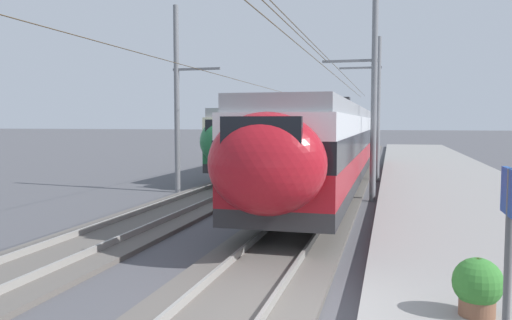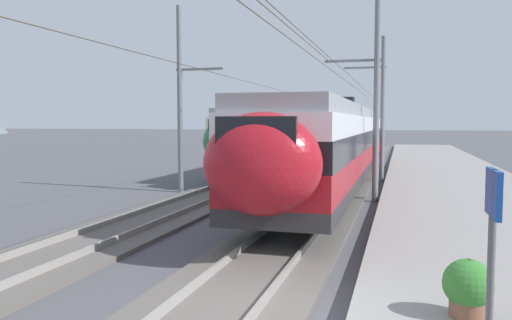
{
  "view_description": "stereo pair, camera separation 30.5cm",
  "coord_description": "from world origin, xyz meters",
  "px_view_note": "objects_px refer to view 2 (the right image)",
  "views": [
    {
      "loc": [
        -7.63,
        -1.39,
        3.18
      ],
      "look_at": [
        7.88,
        2.71,
        1.98
      ],
      "focal_mm": 35.75,
      "sensor_mm": 36.0,
      "label": 1
    },
    {
      "loc": [
        -7.55,
        -1.68,
        3.18
      ],
      "look_at": [
        7.88,
        2.71,
        1.98
      ],
      "focal_mm": 35.75,
      "sensor_mm": 36.0,
      "label": 2
    }
  ],
  "objects_px": {
    "train_far_track": "(296,135)",
    "catenary_mast_east": "(380,106)",
    "catenary_mast_mid": "(373,93)",
    "potted_plant_by_shelter": "(468,286)",
    "platform_sign": "(492,229)",
    "train_near_platform": "(337,142)",
    "catenary_mast_far_side": "(183,97)"
  },
  "relations": [
    {
      "from": "catenary_mast_east",
      "to": "potted_plant_by_shelter",
      "type": "xyz_separation_m",
      "value": [
        -19.89,
        -2.1,
        -3.25
      ]
    },
    {
      "from": "platform_sign",
      "to": "train_near_platform",
      "type": "bearing_deg",
      "value": 11.86
    },
    {
      "from": "catenary_mast_east",
      "to": "potted_plant_by_shelter",
      "type": "distance_m",
      "value": 20.26
    },
    {
      "from": "train_far_track",
      "to": "catenary_mast_mid",
      "type": "bearing_deg",
      "value": -159.04
    },
    {
      "from": "train_near_platform",
      "to": "platform_sign",
      "type": "bearing_deg",
      "value": -168.14
    },
    {
      "from": "train_far_track",
      "to": "catenary_mast_mid",
      "type": "xyz_separation_m",
      "value": [
        -17.15,
        -6.57,
        2.09
      ]
    },
    {
      "from": "train_near_platform",
      "to": "platform_sign",
      "type": "relative_size",
      "value": 12.04
    },
    {
      "from": "catenary_mast_mid",
      "to": "train_near_platform",
      "type": "bearing_deg",
      "value": 28.65
    },
    {
      "from": "catenary_mast_mid",
      "to": "catenary_mast_far_side",
      "type": "distance_m",
      "value": 8.34
    },
    {
      "from": "train_near_platform",
      "to": "catenary_mast_mid",
      "type": "bearing_deg",
      "value": -151.35
    },
    {
      "from": "train_far_track",
      "to": "catenary_mast_east",
      "type": "relative_size",
      "value": 0.65
    },
    {
      "from": "train_far_track",
      "to": "catenary_mast_far_side",
      "type": "height_order",
      "value": "catenary_mast_far_side"
    },
    {
      "from": "train_near_platform",
      "to": "platform_sign",
      "type": "height_order",
      "value": "train_near_platform"
    },
    {
      "from": "train_near_platform",
      "to": "train_far_track",
      "type": "height_order",
      "value": "same"
    },
    {
      "from": "catenary_mast_far_side",
      "to": "platform_sign",
      "type": "bearing_deg",
      "value": -145.98
    },
    {
      "from": "catenary_mast_mid",
      "to": "catenary_mast_far_side",
      "type": "height_order",
      "value": "catenary_mast_mid"
    },
    {
      "from": "train_near_platform",
      "to": "catenary_mast_east",
      "type": "relative_size",
      "value": 0.57
    },
    {
      "from": "train_far_track",
      "to": "catenary_mast_east",
      "type": "xyz_separation_m",
      "value": [
        -10.14,
        -6.56,
        1.81
      ]
    },
    {
      "from": "catenary_mast_mid",
      "to": "catenary_mast_far_side",
      "type": "relative_size",
      "value": 1.0
    },
    {
      "from": "train_far_track",
      "to": "catenary_mast_east",
      "type": "distance_m",
      "value": 12.21
    },
    {
      "from": "train_far_track",
      "to": "platform_sign",
      "type": "relative_size",
      "value": 13.72
    },
    {
      "from": "platform_sign",
      "to": "potted_plant_by_shelter",
      "type": "distance_m",
      "value": 2.41
    },
    {
      "from": "catenary_mast_mid",
      "to": "catenary_mast_far_side",
      "type": "xyz_separation_m",
      "value": [
        0.44,
        8.33,
        -0.04
      ]
    },
    {
      "from": "catenary_mast_mid",
      "to": "potted_plant_by_shelter",
      "type": "distance_m",
      "value": 13.51
    },
    {
      "from": "catenary_mast_mid",
      "to": "potted_plant_by_shelter",
      "type": "height_order",
      "value": "catenary_mast_mid"
    },
    {
      "from": "train_near_platform",
      "to": "catenary_mast_east",
      "type": "bearing_deg",
      "value": -24.89
    },
    {
      "from": "catenary_mast_mid",
      "to": "catenary_mast_east",
      "type": "distance_m",
      "value": 7.02
    },
    {
      "from": "train_near_platform",
      "to": "catenary_mast_east",
      "type": "height_order",
      "value": "catenary_mast_east"
    },
    {
      "from": "catenary_mast_east",
      "to": "platform_sign",
      "type": "height_order",
      "value": "catenary_mast_east"
    },
    {
      "from": "train_far_track",
      "to": "catenary_mast_far_side",
      "type": "relative_size",
      "value": 0.65
    },
    {
      "from": "catenary_mast_far_side",
      "to": "potted_plant_by_shelter",
      "type": "height_order",
      "value": "catenary_mast_far_side"
    },
    {
      "from": "catenary_mast_east",
      "to": "potted_plant_by_shelter",
      "type": "bearing_deg",
      "value": -173.99
    }
  ]
}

